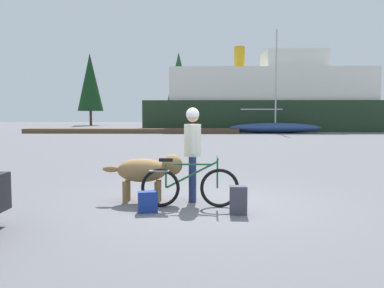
{
  "coord_description": "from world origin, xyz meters",
  "views": [
    {
      "loc": [
        -0.03,
        -7.27,
        1.64
      ],
      "look_at": [
        -0.22,
        1.39,
        1.0
      ],
      "focal_mm": 37.43,
      "sensor_mm": 36.0,
      "label": 1
    }
  ],
  "objects_px": {
    "dog": "(148,170)",
    "backpack": "(238,200)",
    "handbag_pannier": "(148,202)",
    "person_cyclist": "(193,145)",
    "ferry_boat": "(269,101)",
    "sailboat_moored": "(275,127)",
    "bicycle": "(189,186)"
  },
  "relations": [
    {
      "from": "person_cyclist",
      "to": "backpack",
      "type": "height_order",
      "value": "person_cyclist"
    },
    {
      "from": "bicycle",
      "to": "person_cyclist",
      "type": "distance_m",
      "value": 0.87
    },
    {
      "from": "dog",
      "to": "backpack",
      "type": "height_order",
      "value": "dog"
    },
    {
      "from": "person_cyclist",
      "to": "ferry_boat",
      "type": "height_order",
      "value": "ferry_boat"
    },
    {
      "from": "bicycle",
      "to": "dog",
      "type": "height_order",
      "value": "same"
    },
    {
      "from": "person_cyclist",
      "to": "sailboat_moored",
      "type": "relative_size",
      "value": 0.2
    },
    {
      "from": "sailboat_moored",
      "to": "person_cyclist",
      "type": "bearing_deg",
      "value": -103.53
    },
    {
      "from": "dog",
      "to": "sailboat_moored",
      "type": "height_order",
      "value": "sailboat_moored"
    },
    {
      "from": "person_cyclist",
      "to": "handbag_pannier",
      "type": "xyz_separation_m",
      "value": [
        -0.74,
        -0.91,
        -0.9
      ]
    },
    {
      "from": "bicycle",
      "to": "person_cyclist",
      "type": "relative_size",
      "value": 0.98
    },
    {
      "from": "bicycle",
      "to": "backpack",
      "type": "relative_size",
      "value": 3.71
    },
    {
      "from": "handbag_pannier",
      "to": "sailboat_moored",
      "type": "distance_m",
      "value": 29.93
    },
    {
      "from": "backpack",
      "to": "ferry_boat",
      "type": "relative_size",
      "value": 0.02
    },
    {
      "from": "person_cyclist",
      "to": "ferry_boat",
      "type": "relative_size",
      "value": 0.07
    },
    {
      "from": "sailboat_moored",
      "to": "dog",
      "type": "bearing_deg",
      "value": -105.09
    },
    {
      "from": "dog",
      "to": "ferry_boat",
      "type": "distance_m",
      "value": 35.18
    },
    {
      "from": "handbag_pannier",
      "to": "ferry_boat",
      "type": "bearing_deg",
      "value": 77.21
    },
    {
      "from": "person_cyclist",
      "to": "ferry_boat",
      "type": "distance_m",
      "value": 34.86
    },
    {
      "from": "bicycle",
      "to": "handbag_pannier",
      "type": "height_order",
      "value": "bicycle"
    },
    {
      "from": "handbag_pannier",
      "to": "ferry_boat",
      "type": "xyz_separation_m",
      "value": [
        7.94,
        34.97,
        2.82
      ]
    },
    {
      "from": "handbag_pannier",
      "to": "ferry_boat",
      "type": "distance_m",
      "value": 35.97
    },
    {
      "from": "bicycle",
      "to": "person_cyclist",
      "type": "xyz_separation_m",
      "value": [
        0.05,
        0.52,
        0.7
      ]
    },
    {
      "from": "ferry_boat",
      "to": "sailboat_moored",
      "type": "height_order",
      "value": "sailboat_moored"
    },
    {
      "from": "bicycle",
      "to": "sailboat_moored",
      "type": "xyz_separation_m",
      "value": [
        6.81,
        28.59,
        0.12
      ]
    },
    {
      "from": "backpack",
      "to": "sailboat_moored",
      "type": "relative_size",
      "value": 0.05
    },
    {
      "from": "backpack",
      "to": "handbag_pannier",
      "type": "height_order",
      "value": "backpack"
    },
    {
      "from": "dog",
      "to": "backpack",
      "type": "relative_size",
      "value": 3.2
    },
    {
      "from": "ferry_boat",
      "to": "backpack",
      "type": "bearing_deg",
      "value": -100.39
    },
    {
      "from": "dog",
      "to": "sailboat_moored",
      "type": "distance_m",
      "value": 29.18
    },
    {
      "from": "ferry_boat",
      "to": "dog",
      "type": "bearing_deg",
      "value": -103.24
    },
    {
      "from": "ferry_boat",
      "to": "handbag_pannier",
      "type": "bearing_deg",
      "value": -102.79
    },
    {
      "from": "person_cyclist",
      "to": "ferry_boat",
      "type": "bearing_deg",
      "value": 78.06
    }
  ]
}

